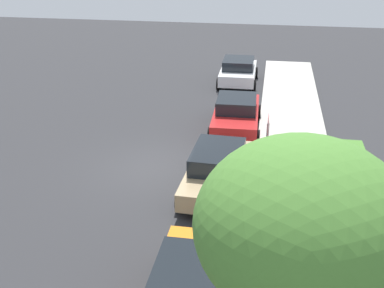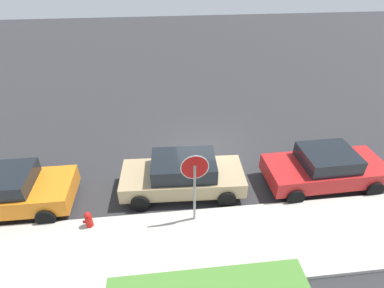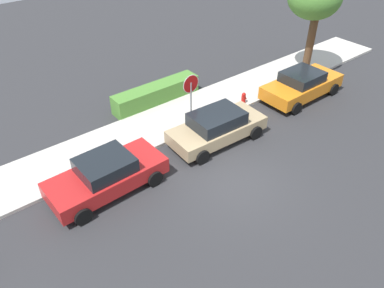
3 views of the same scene
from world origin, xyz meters
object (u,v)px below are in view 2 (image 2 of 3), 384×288
at_px(stop_sign, 195,178).
at_px(parked_car_red, 325,168).
at_px(parked_car_orange, 3,191).
at_px(fire_hydrant, 89,221).
at_px(parked_car_tan, 183,175).

distance_m(stop_sign, parked_car_red, 5.36).
xyz_separation_m(parked_car_orange, fire_hydrant, (-2.95, 1.28, -0.39)).
bearing_deg(parked_car_tan, parked_car_orange, 1.84).
height_order(parked_car_orange, fire_hydrant, parked_car_orange).
relative_size(parked_car_orange, fire_hydrant, 6.41).
height_order(stop_sign, parked_car_orange, stop_sign).
relative_size(parked_car_tan, parked_car_orange, 0.97).
relative_size(parked_car_red, parked_car_orange, 0.97).
distance_m(stop_sign, fire_hydrant, 3.69).
relative_size(parked_car_tan, fire_hydrant, 6.24).
height_order(stop_sign, fire_hydrant, stop_sign).
relative_size(stop_sign, fire_hydrant, 3.77).
height_order(parked_car_tan, parked_car_red, parked_car_red).
height_order(parked_car_red, parked_car_orange, parked_car_orange).
height_order(parked_car_red, fire_hydrant, parked_car_red).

